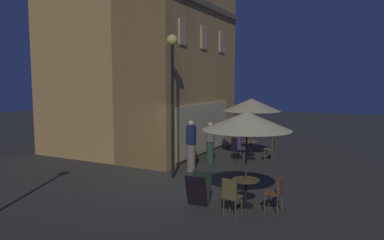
{
  "coord_description": "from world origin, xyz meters",
  "views": [
    {
      "loc": [
        -9.32,
        -5.66,
        3.21
      ],
      "look_at": [
        1.21,
        -0.25,
        1.95
      ],
      "focal_mm": 33.19,
      "sensor_mm": 36.0,
      "label": 1
    }
  ],
  "objects_px": {
    "cafe_table_0": "(246,187)",
    "cafe_chair_2": "(236,147)",
    "cafe_chair_3": "(271,147)",
    "cafe_chair_0": "(231,194)",
    "patio_umbrella_0": "(247,121)",
    "cafe_chair_1": "(277,191)",
    "street_lamp_near_corner": "(172,74)",
    "patio_umbrella_1": "(252,105)",
    "patron_standing_2": "(191,146)",
    "cafe_table_1": "(251,147)",
    "menu_sandwich_board": "(199,189)",
    "patron_seated_0": "(239,144)",
    "patron_standing_1": "(210,143)"
  },
  "relations": [
    {
      "from": "patio_umbrella_1",
      "to": "cafe_chair_2",
      "type": "height_order",
      "value": "patio_umbrella_1"
    },
    {
      "from": "patron_seated_0",
      "to": "patron_standing_2",
      "type": "bearing_deg",
      "value": -168.14
    },
    {
      "from": "menu_sandwich_board",
      "to": "cafe_chair_1",
      "type": "relative_size",
      "value": 0.93
    },
    {
      "from": "cafe_chair_1",
      "to": "cafe_chair_3",
      "type": "relative_size",
      "value": 0.94
    },
    {
      "from": "cafe_table_0",
      "to": "patron_standing_2",
      "type": "relative_size",
      "value": 0.39
    },
    {
      "from": "cafe_chair_3",
      "to": "patron_seated_0",
      "type": "bearing_deg",
      "value": 22.88
    },
    {
      "from": "patio_umbrella_1",
      "to": "patron_standing_2",
      "type": "xyz_separation_m",
      "value": [
        -2.95,
        1.3,
        -1.35
      ]
    },
    {
      "from": "patron_standing_1",
      "to": "cafe_table_0",
      "type": "bearing_deg",
      "value": -104.13
    },
    {
      "from": "cafe_table_0",
      "to": "cafe_chair_2",
      "type": "distance_m",
      "value": 5.36
    },
    {
      "from": "patio_umbrella_0",
      "to": "cafe_table_1",
      "type": "bearing_deg",
      "value": 16.56
    },
    {
      "from": "patron_standing_2",
      "to": "cafe_chair_3",
      "type": "bearing_deg",
      "value": -62.53
    },
    {
      "from": "cafe_chair_0",
      "to": "cafe_chair_2",
      "type": "height_order",
      "value": "cafe_chair_2"
    },
    {
      "from": "patio_umbrella_1",
      "to": "cafe_chair_0",
      "type": "relative_size",
      "value": 2.74
    },
    {
      "from": "street_lamp_near_corner",
      "to": "cafe_table_0",
      "type": "bearing_deg",
      "value": -116.69
    },
    {
      "from": "cafe_chair_0",
      "to": "patron_standing_1",
      "type": "bearing_deg",
      "value": 36.3
    },
    {
      "from": "patio_umbrella_1",
      "to": "cafe_table_0",
      "type": "bearing_deg",
      "value": -163.44
    },
    {
      "from": "cafe_table_1",
      "to": "patron_seated_0",
      "type": "distance_m",
      "value": 0.66
    },
    {
      "from": "street_lamp_near_corner",
      "to": "patron_standing_1",
      "type": "xyz_separation_m",
      "value": [
        2.49,
        -0.26,
        -2.66
      ]
    },
    {
      "from": "cafe_chair_3",
      "to": "cafe_chair_0",
      "type": "bearing_deg",
      "value": 94.75
    },
    {
      "from": "patron_standing_2",
      "to": "cafe_table_0",
      "type": "bearing_deg",
      "value": -158.25
    },
    {
      "from": "cafe_chair_1",
      "to": "patron_standing_2",
      "type": "relative_size",
      "value": 0.48
    },
    {
      "from": "cafe_table_0",
      "to": "patio_umbrella_0",
      "type": "relative_size",
      "value": 0.29
    },
    {
      "from": "street_lamp_near_corner",
      "to": "cafe_chair_0",
      "type": "relative_size",
      "value": 5.13
    },
    {
      "from": "cafe_table_1",
      "to": "cafe_chair_1",
      "type": "distance_m",
      "value": 6.18
    },
    {
      "from": "cafe_chair_1",
      "to": "patron_standing_2",
      "type": "height_order",
      "value": "patron_standing_2"
    },
    {
      "from": "cafe_table_1",
      "to": "patio_umbrella_1",
      "type": "bearing_deg",
      "value": 90.0
    },
    {
      "from": "patron_standing_2",
      "to": "patio_umbrella_1",
      "type": "bearing_deg",
      "value": -50.27
    },
    {
      "from": "menu_sandwich_board",
      "to": "cafe_chair_1",
      "type": "height_order",
      "value": "cafe_chair_1"
    },
    {
      "from": "cafe_chair_3",
      "to": "patron_standing_2",
      "type": "height_order",
      "value": "patron_standing_2"
    },
    {
      "from": "street_lamp_near_corner",
      "to": "cafe_chair_2",
      "type": "bearing_deg",
      "value": -16.54
    },
    {
      "from": "cafe_chair_0",
      "to": "patron_standing_2",
      "type": "height_order",
      "value": "patron_standing_2"
    },
    {
      "from": "cafe_chair_2",
      "to": "patio_umbrella_1",
      "type": "bearing_deg",
      "value": 0.0
    },
    {
      "from": "cafe_table_0",
      "to": "patron_standing_1",
      "type": "height_order",
      "value": "patron_standing_1"
    },
    {
      "from": "cafe_table_0",
      "to": "cafe_chair_2",
      "type": "xyz_separation_m",
      "value": [
        4.94,
        2.09,
        0.06
      ]
    },
    {
      "from": "menu_sandwich_board",
      "to": "patron_standing_1",
      "type": "xyz_separation_m",
      "value": [
        4.5,
        1.7,
        0.41
      ]
    },
    {
      "from": "cafe_chair_3",
      "to": "cafe_chair_2",
      "type": "bearing_deg",
      "value": 26.01
    },
    {
      "from": "cafe_chair_1",
      "to": "patron_standing_2",
      "type": "distance_m",
      "value": 4.67
    },
    {
      "from": "street_lamp_near_corner",
      "to": "menu_sandwich_board",
      "type": "height_order",
      "value": "street_lamp_near_corner"
    },
    {
      "from": "menu_sandwich_board",
      "to": "patio_umbrella_1",
      "type": "bearing_deg",
      "value": -0.61
    },
    {
      "from": "patio_umbrella_1",
      "to": "cafe_chair_1",
      "type": "distance_m",
      "value": 6.42
    },
    {
      "from": "street_lamp_near_corner",
      "to": "patio_umbrella_1",
      "type": "relative_size",
      "value": 1.87
    },
    {
      "from": "patio_umbrella_1",
      "to": "menu_sandwich_board",
      "type": "bearing_deg",
      "value": -175.05
    },
    {
      "from": "patio_umbrella_0",
      "to": "patron_seated_0",
      "type": "xyz_separation_m",
      "value": [
        5.06,
        2.01,
        -1.52
      ]
    },
    {
      "from": "patron_standing_2",
      "to": "street_lamp_near_corner",
      "type": "bearing_deg",
      "value": 146.42
    },
    {
      "from": "cafe_chair_1",
      "to": "street_lamp_near_corner",
      "type": "bearing_deg",
      "value": -17.48
    },
    {
      "from": "cafe_table_0",
      "to": "cafe_chair_3",
      "type": "distance_m",
      "value": 5.66
    },
    {
      "from": "street_lamp_near_corner",
      "to": "patio_umbrella_1",
      "type": "distance_m",
      "value": 4.45
    },
    {
      "from": "cafe_chair_3",
      "to": "street_lamp_near_corner",
      "type": "bearing_deg",
      "value": 59.02
    },
    {
      "from": "patron_seated_0",
      "to": "cafe_chair_3",
      "type": "bearing_deg",
      "value": -32.31
    },
    {
      "from": "cafe_chair_0",
      "to": "patio_umbrella_0",
      "type": "bearing_deg",
      "value": -0.0
    }
  ]
}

